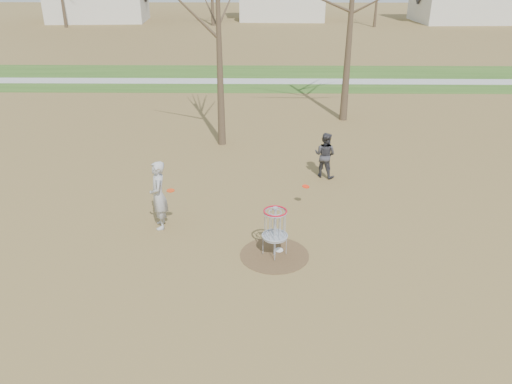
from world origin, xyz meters
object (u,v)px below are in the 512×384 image
(player_standing, at_px, (159,195))
(disc_golf_basket, at_px, (275,224))
(player_throwing, at_px, (325,155))
(disc_grounded, at_px, (279,250))

(player_standing, height_order, disc_golf_basket, player_standing)
(player_throwing, height_order, disc_golf_basket, player_throwing)
(disc_golf_basket, bearing_deg, player_throwing, 70.45)
(player_standing, distance_m, disc_grounded, 3.70)
(player_standing, xyz_separation_m, disc_golf_basket, (3.22, -1.47, -0.08))
(player_throwing, distance_m, disc_golf_basket, 5.49)
(player_standing, height_order, disc_grounded, player_standing)
(disc_grounded, bearing_deg, disc_golf_basket, -120.29)
(player_standing, bearing_deg, player_throwing, 113.95)
(player_standing, relative_size, disc_grounded, 9.04)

